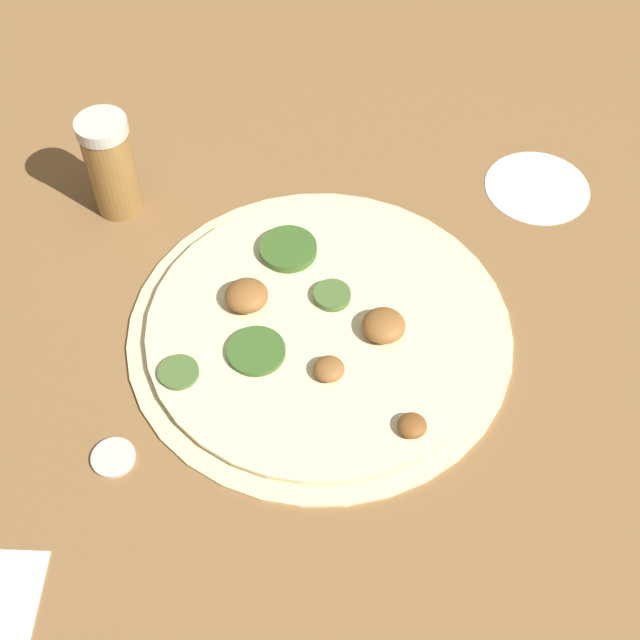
# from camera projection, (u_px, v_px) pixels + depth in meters

# --- Properties ---
(ground_plane) EXTENTS (3.00, 3.00, 0.00)m
(ground_plane) POSITION_uv_depth(u_px,v_px,m) (320.00, 332.00, 0.76)
(ground_plane) COLOR brown
(pizza) EXTENTS (0.33, 0.33, 0.03)m
(pizza) POSITION_uv_depth(u_px,v_px,m) (318.00, 327.00, 0.75)
(pizza) COLOR beige
(pizza) RESTS_ON ground_plane
(spice_jar) EXTENTS (0.05, 0.05, 0.10)m
(spice_jar) POSITION_uv_depth(u_px,v_px,m) (111.00, 165.00, 0.81)
(spice_jar) COLOR olive
(spice_jar) RESTS_ON ground_plane
(loose_cap) EXTENTS (0.03, 0.03, 0.01)m
(loose_cap) POSITION_uv_depth(u_px,v_px,m) (113.00, 456.00, 0.68)
(loose_cap) COLOR beige
(loose_cap) RESTS_ON ground_plane
(flour_patch) EXTENTS (0.10, 0.10, 0.00)m
(flour_patch) POSITION_uv_depth(u_px,v_px,m) (537.00, 187.00, 0.86)
(flour_patch) COLOR white
(flour_patch) RESTS_ON ground_plane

